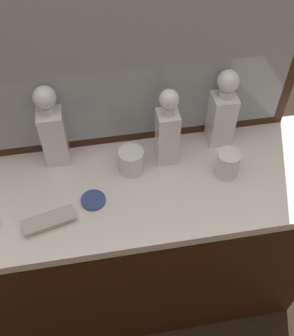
% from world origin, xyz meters
% --- Properties ---
extents(ground_plane, '(6.00, 6.00, 0.00)m').
position_xyz_m(ground_plane, '(0.00, 0.00, 0.00)').
color(ground_plane, '#2D2319').
extents(dresser, '(1.31, 0.47, 0.83)m').
position_xyz_m(dresser, '(0.00, 0.00, 0.41)').
color(dresser, '#381E11').
rests_on(dresser, ground_plane).
extents(dresser_mirror, '(1.12, 0.03, 0.68)m').
position_xyz_m(dresser_mirror, '(0.00, 0.22, 1.17)').
color(dresser_mirror, '#381E11').
rests_on(dresser_mirror, dresser).
extents(crystal_decanter_right, '(0.07, 0.07, 0.30)m').
position_xyz_m(crystal_decanter_right, '(0.09, 0.10, 0.95)').
color(crystal_decanter_right, white).
rests_on(crystal_decanter_right, dresser).
extents(crystal_decanter_far_right, '(0.08, 0.08, 0.31)m').
position_xyz_m(crystal_decanter_far_right, '(-0.29, 0.17, 0.95)').
color(crystal_decanter_far_right, white).
rests_on(crystal_decanter_far_right, dresser).
extents(crystal_decanter_center, '(0.08, 0.08, 0.30)m').
position_xyz_m(crystal_decanter_center, '(0.29, 0.16, 0.95)').
color(crystal_decanter_center, white).
rests_on(crystal_decanter_center, dresser).
extents(crystal_tumbler_far_right, '(0.09, 0.09, 0.09)m').
position_xyz_m(crystal_tumbler_far_right, '(-0.04, 0.07, 0.87)').
color(crystal_tumbler_far_right, white).
rests_on(crystal_tumbler_far_right, dresser).
extents(crystal_tumbler_center, '(0.08, 0.08, 0.10)m').
position_xyz_m(crystal_tumbler_center, '(0.28, -0.00, 0.87)').
color(crystal_tumbler_center, white).
rests_on(crystal_tumbler_center, dresser).
extents(silver_brush_far_right, '(0.17, 0.09, 0.02)m').
position_xyz_m(silver_brush_far_right, '(-0.33, -0.11, 0.84)').
color(silver_brush_far_right, '#B7A88C').
rests_on(silver_brush_far_right, dresser).
extents(porcelain_dish, '(0.08, 0.08, 0.01)m').
position_xyz_m(porcelain_dish, '(-0.19, -0.04, 0.83)').
color(porcelain_dish, '#33478C').
rests_on(porcelain_dish, dresser).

